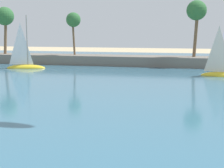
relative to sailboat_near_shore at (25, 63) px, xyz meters
name	(u,v)px	position (x,y,z in m)	size (l,w,h in m)	color
sea	(171,70)	(24.10, 3.67, -0.89)	(220.00, 91.96, 0.06)	#386B84
palm_headland	(198,51)	(28.20, 9.75, 1.89)	(115.41, 6.28, 12.78)	slate
sailboat_near_shore	(25,63)	(0.00, 0.00, 0.00)	(6.81, 3.31, 9.49)	yellow
sailboat_mid_bay	(222,71)	(31.58, -2.89, -0.07)	(6.27, 3.27, 8.72)	yellow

